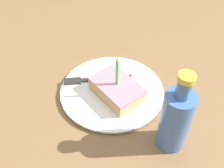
{
  "coord_description": "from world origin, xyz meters",
  "views": [
    {
      "loc": [
        -0.31,
        -0.38,
        0.51
      ],
      "look_at": [
        -0.01,
        -0.01,
        0.03
      ],
      "focal_mm": 42.0,
      "sensor_mm": 36.0,
      "label": 1
    }
  ],
  "objects_px": {
    "bottle": "(174,120)",
    "fork": "(93,79)",
    "plate": "(112,91)",
    "cake_slice": "(117,89)"
  },
  "relations": [
    {
      "from": "plate",
      "to": "fork",
      "type": "height_order",
      "value": "fork"
    },
    {
      "from": "plate",
      "to": "cake_slice",
      "type": "relative_size",
      "value": 2.08
    },
    {
      "from": "fork",
      "to": "plate",
      "type": "bearing_deg",
      "value": -72.61
    },
    {
      "from": "bottle",
      "to": "plate",
      "type": "bearing_deg",
      "value": 90.97
    },
    {
      "from": "plate",
      "to": "bottle",
      "type": "relative_size",
      "value": 1.33
    },
    {
      "from": "plate",
      "to": "fork",
      "type": "distance_m",
      "value": 0.06
    },
    {
      "from": "plate",
      "to": "fork",
      "type": "bearing_deg",
      "value": 107.39
    },
    {
      "from": "cake_slice",
      "to": "plate",
      "type": "bearing_deg",
      "value": 84.74
    },
    {
      "from": "bottle",
      "to": "fork",
      "type": "bearing_deg",
      "value": 94.84
    },
    {
      "from": "plate",
      "to": "bottle",
      "type": "distance_m",
      "value": 0.21
    }
  ]
}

